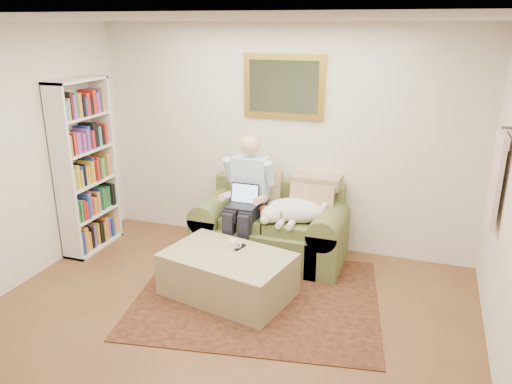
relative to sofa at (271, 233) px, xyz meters
The scene contains 12 objects.
room_shell 1.97m from the sofa, 90.35° to the right, with size 4.51×5.00×2.61m.
rug 0.97m from the sofa, 80.38° to the right, with size 2.34×1.87×0.01m, color black.
sofa is the anchor object (origin of this frame).
seated_man 0.51m from the sofa, 148.55° to the right, with size 0.55×0.79×1.41m, color #8CBCD8, non-canonical shape.
laptop 0.56m from the sofa, 138.98° to the right, with size 0.33×0.26×0.24m.
sleeping_dog 0.47m from the sofa, 15.74° to the right, with size 0.69×0.43×0.26m, color white, non-canonical shape.
ottoman 0.96m from the sofa, 98.44° to the right, with size 1.21×0.77×0.44m, color tan.
coffee_mug 0.85m from the sofa, 98.94° to the right, with size 0.08×0.08×0.10m, color white.
tv_remote 0.80m from the sofa, 95.75° to the right, with size 0.05×0.15×0.02m, color black.
bookshelf 2.27m from the sofa, 168.18° to the right, with size 0.28×0.80×2.00m, color white, non-canonical shape.
wall_mirror 1.67m from the sofa, 90.00° to the left, with size 0.94×0.04×0.72m.
hanging_shirt 2.46m from the sofa, 11.46° to the right, with size 0.06×0.52×0.90m, color beige, non-canonical shape.
Camera 1 is at (1.58, -2.97, 2.59)m, focal length 35.00 mm.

